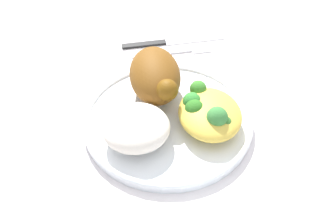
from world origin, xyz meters
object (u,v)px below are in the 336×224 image
object	(u,v)px
plate	(168,121)
mac_cheese_with_broccoli	(208,112)
roasted_chicken	(155,76)
knife	(165,42)
fork	(176,51)
rice_pile	(136,128)

from	to	relation	value
plate	mac_cheese_with_broccoli	bearing A→B (deg)	72.46
roasted_chicken	knife	bearing A→B (deg)	167.65
roasted_chicken	fork	world-z (taller)	roasted_chicken
roasted_chicken	mac_cheese_with_broccoli	xyz separation A→B (m)	(0.07, 0.07, -0.01)
fork	knife	size ratio (longest dim) A/B	0.75
plate	knife	xyz separation A→B (m)	(-0.21, 0.02, -0.01)
fork	mac_cheese_with_broccoli	bearing A→B (deg)	4.86
mac_cheese_with_broccoli	knife	size ratio (longest dim) A/B	0.57
plate	roasted_chicken	bearing A→B (deg)	-168.50
roasted_chicken	mac_cheese_with_broccoli	bearing A→B (deg)	41.92
rice_pile	knife	world-z (taller)	rice_pile
mac_cheese_with_broccoli	fork	size ratio (longest dim) A/B	0.76
plate	mac_cheese_with_broccoli	distance (m)	0.06
roasted_chicken	mac_cheese_with_broccoli	size ratio (longest dim) A/B	1.14
rice_pile	fork	xyz separation A→B (m)	(-0.21, 0.09, -0.04)
rice_pile	roasted_chicken	bearing A→B (deg)	158.24
roasted_chicken	knife	size ratio (longest dim) A/B	0.65
plate	knife	world-z (taller)	plate
rice_pile	mac_cheese_with_broccoli	xyz separation A→B (m)	(-0.02, 0.10, -0.00)
roasted_chicken	mac_cheese_with_broccoli	distance (m)	0.10
roasted_chicken	rice_pile	bearing A→B (deg)	-21.76
plate	mac_cheese_with_broccoli	world-z (taller)	mac_cheese_with_broccoli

